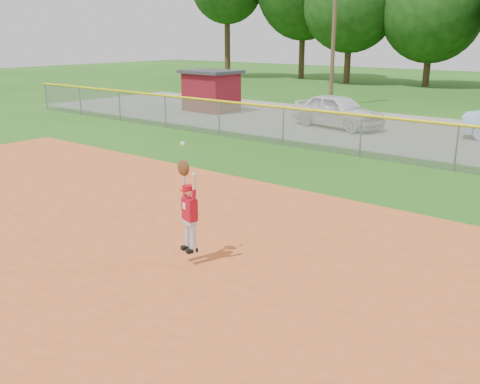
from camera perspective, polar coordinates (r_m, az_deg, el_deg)
ground at (r=11.94m, az=-9.53°, el=-4.57°), size 120.00×120.00×0.00m
clay_infield at (r=10.36m, az=-22.08°, el=-8.86°), size 24.00×16.00×0.04m
parking_strip at (r=25.15m, az=18.79°, el=5.95°), size 44.00×10.00×0.03m
car_white_a at (r=25.59m, az=10.38°, el=8.51°), size 4.79×2.63×1.54m
utility_shed at (r=30.75m, az=-3.10°, el=10.76°), size 3.20×2.56×2.30m
outfield_fence at (r=19.55m, az=12.77°, el=6.20°), size 40.06×0.10×1.55m
ballplayer at (r=10.01m, az=-5.49°, el=-1.60°), size 0.58×0.33×2.08m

